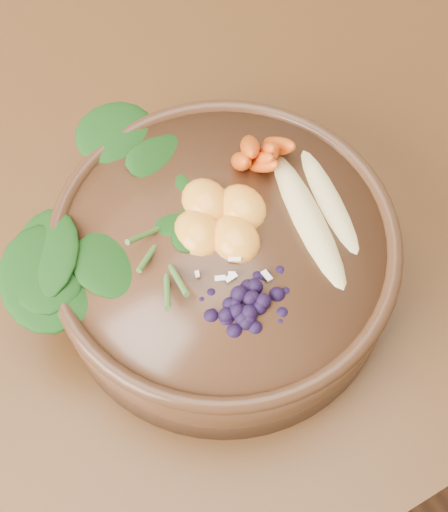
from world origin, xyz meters
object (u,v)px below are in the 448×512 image
Objects in this scene: dining_table at (121,223)px; blueberry_pile at (251,290)px; kale_heap at (150,178)px; carrot_cluster at (257,120)px; banana_halves at (321,200)px; stoneware_bowl at (224,261)px; mandarin_cluster at (220,209)px.

dining_table is 0.32m from blueberry_pile.
carrot_cluster reaches higher than kale_heap.
blueberry_pile is at bearing -141.51° from banana_halves.
stoneware_bowl is 0.07m from mandarin_cluster.
blueberry_pile reaches higher than dining_table.
stoneware_bowl is at bearing -74.16° from dining_table.
mandarin_cluster is at bearing -70.02° from dining_table.
blueberry_pile is at bearing -109.55° from carrot_cluster.
blueberry_pile is at bearing -81.00° from kale_heap.
banana_halves reaches higher than dining_table.
dining_table is at bearing 109.98° from mandarin_cluster.
carrot_cluster is at bearing 37.39° from mandarin_cluster.
stoneware_bowl is 1.82× the size of banana_halves.
banana_halves is 1.73× the size of mandarin_cluster.
blueberry_pile is (0.04, -0.24, 0.20)m from dining_table.
carrot_cluster is 0.87× the size of mandarin_cluster.
banana_halves is 0.12m from blueberry_pile.
mandarin_cluster is at bearing 70.85° from stoneware_bowl.
carrot_cluster is 0.17m from blueberry_pile.
blueberry_pile is (-0.02, -0.09, 0.00)m from mandarin_cluster.
mandarin_cluster is at bearing 77.93° from blueberry_pile.
carrot_cluster reaches higher than blueberry_pile.
kale_heap is at bearing -169.49° from carrot_cluster.
kale_heap is 0.11m from carrot_cluster.
mandarin_cluster is 0.09m from blueberry_pile.
kale_heap reaches higher than dining_table.
stoneware_bowl is at bearing -109.15° from mandarin_cluster.
dining_table is 0.23m from kale_heap.
carrot_cluster is at bearing 113.06° from banana_halves.
carrot_cluster is at bearing 57.65° from blueberry_pile.
banana_halves is 1.19× the size of blueberry_pile.
kale_heap is at bearing 114.06° from stoneware_bowl.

